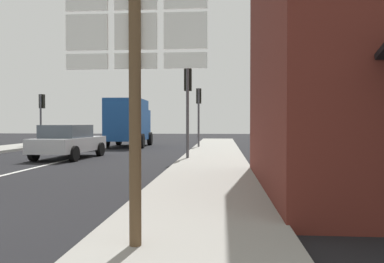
{
  "coord_description": "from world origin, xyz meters",
  "views": [
    {
      "loc": [
        6.47,
        -4.94,
        1.56
      ],
      "look_at": [
        5.3,
        10.03,
        1.22
      ],
      "focal_mm": 36.16,
      "sensor_mm": 36.0,
      "label": 1
    }
  ],
  "objects_px": {
    "sedan_far": "(69,141)",
    "traffic_light_near_right": "(188,93)",
    "delivery_truck": "(129,121)",
    "traffic_light_far_left": "(42,108)",
    "route_sign_post": "(135,85)",
    "traffic_light_far_right": "(199,104)"
  },
  "relations": [
    {
      "from": "sedan_far",
      "to": "delivery_truck",
      "type": "xyz_separation_m",
      "value": [
        0.62,
        8.37,
        0.89
      ]
    },
    {
      "from": "delivery_truck",
      "to": "traffic_light_far_left",
      "type": "bearing_deg",
      "value": -171.5
    },
    {
      "from": "delivery_truck",
      "to": "route_sign_post",
      "type": "xyz_separation_m",
      "value": [
        5.07,
        -20.36,
        0.35
      ]
    },
    {
      "from": "sedan_far",
      "to": "traffic_light_near_right",
      "type": "relative_size",
      "value": 1.15
    },
    {
      "from": "route_sign_post",
      "to": "traffic_light_far_left",
      "type": "height_order",
      "value": "traffic_light_far_left"
    },
    {
      "from": "route_sign_post",
      "to": "traffic_light_far_right",
      "type": "relative_size",
      "value": 0.88
    },
    {
      "from": "sedan_far",
      "to": "delivery_truck",
      "type": "relative_size",
      "value": 0.85
    },
    {
      "from": "traffic_light_far_left",
      "to": "traffic_light_near_right",
      "type": "distance_m",
      "value": 13.05
    },
    {
      "from": "sedan_far",
      "to": "traffic_light_far_left",
      "type": "height_order",
      "value": "traffic_light_far_left"
    },
    {
      "from": "sedan_far",
      "to": "delivery_truck",
      "type": "bearing_deg",
      "value": 85.73
    },
    {
      "from": "sedan_far",
      "to": "traffic_light_far_right",
      "type": "height_order",
      "value": "traffic_light_far_right"
    },
    {
      "from": "route_sign_post",
      "to": "traffic_light_near_right",
      "type": "height_order",
      "value": "traffic_light_near_right"
    },
    {
      "from": "traffic_light_far_left",
      "to": "traffic_light_near_right",
      "type": "relative_size",
      "value": 0.9
    },
    {
      "from": "sedan_far",
      "to": "route_sign_post",
      "type": "xyz_separation_m",
      "value": [
        5.7,
        -11.99,
        1.24
      ]
    },
    {
      "from": "delivery_truck",
      "to": "traffic_light_far_right",
      "type": "distance_m",
      "value": 5.05
    },
    {
      "from": "delivery_truck",
      "to": "traffic_light_near_right",
      "type": "distance_m",
      "value": 10.22
    },
    {
      "from": "sedan_far",
      "to": "traffic_light_near_right",
      "type": "xyz_separation_m",
      "value": [
        5.3,
        -0.65,
        2.03
      ]
    },
    {
      "from": "delivery_truck",
      "to": "traffic_light_far_left",
      "type": "relative_size",
      "value": 1.5
    },
    {
      "from": "traffic_light_near_right",
      "to": "traffic_light_far_left",
      "type": "bearing_deg",
      "value": 141.05
    },
    {
      "from": "sedan_far",
      "to": "traffic_light_far_right",
      "type": "xyz_separation_m",
      "value": [
        5.3,
        6.75,
        1.92
      ]
    },
    {
      "from": "delivery_truck",
      "to": "route_sign_post",
      "type": "distance_m",
      "value": 20.98
    },
    {
      "from": "sedan_far",
      "to": "traffic_light_far_left",
      "type": "distance_m",
      "value": 9.14
    }
  ]
}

